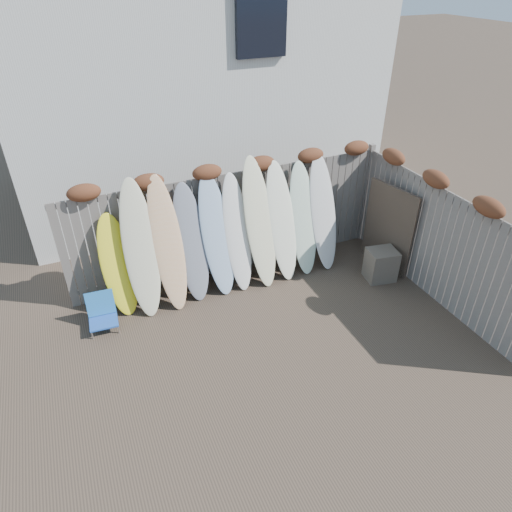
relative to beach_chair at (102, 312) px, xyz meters
name	(u,v)px	position (x,y,z in m)	size (l,w,h in m)	color
ground	(286,347)	(2.55, -1.67, -0.28)	(80.00, 80.00, 0.00)	#493A2D
back_fence	(233,214)	(2.61, 0.72, 0.91)	(6.05, 0.28, 2.24)	slate
right_fence	(440,239)	(5.54, -1.42, 0.87)	(0.28, 4.40, 2.24)	slate
house	(185,58)	(3.05, 4.83, 2.92)	(8.50, 5.50, 6.33)	silver
beach_chair	(102,312)	(0.00, 0.00, 0.00)	(0.48, 0.51, 0.60)	blue
wooden_crate	(381,265)	(5.01, -0.71, 0.03)	(0.53, 0.44, 0.61)	#4C3E39
lattice_panel	(388,228)	(5.33, -0.37, 0.57)	(0.05, 1.12, 1.69)	#392D22
surfboard_0	(118,266)	(0.41, 0.36, 0.59)	(0.55, 0.07, 1.80)	yellow
surfboard_1	(140,250)	(0.80, 0.27, 0.86)	(0.55, 0.07, 2.37)	#ECE7C1
surfboard_2	(168,245)	(1.25, 0.24, 0.86)	(0.51, 0.07, 2.36)	#E6C988
surfboard_3	(191,243)	(1.67, 0.31, 0.74)	(0.54, 0.07, 2.12)	gray
surfboard_4	(217,236)	(2.13, 0.30, 0.79)	(0.54, 0.07, 2.23)	#9BB7D8
surfboard_5	(237,233)	(2.51, 0.28, 0.76)	(0.47, 0.07, 2.17)	white
surfboard_6	(260,224)	(2.93, 0.25, 0.89)	(0.54, 0.07, 2.42)	#F1EEC3
surfboard_7	(282,222)	(3.38, 0.26, 0.81)	(0.54, 0.07, 2.26)	white
surfboard_8	(303,219)	(3.83, 0.27, 0.77)	(0.52, 0.07, 2.17)	silver
surfboard_9	(323,213)	(4.26, 0.27, 0.81)	(0.53, 0.07, 2.26)	silver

